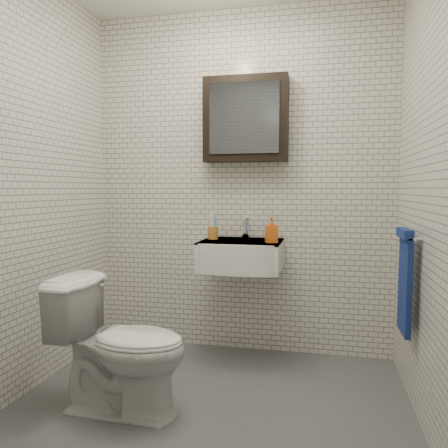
# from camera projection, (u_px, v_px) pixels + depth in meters

# --- Properties ---
(ground) EXTENTS (2.20, 2.00, 0.01)m
(ground) POSITION_uv_depth(u_px,v_px,m) (206.00, 413.00, 2.35)
(ground) COLOR #4A4C52
(ground) RESTS_ON ground
(room_shell) EXTENTS (2.22, 2.02, 2.51)m
(room_shell) POSITION_uv_depth(u_px,v_px,m) (205.00, 138.00, 2.23)
(room_shell) COLOR silver
(room_shell) RESTS_ON ground
(washbasin) EXTENTS (0.55, 0.50, 0.20)m
(washbasin) POSITION_uv_depth(u_px,v_px,m) (240.00, 255.00, 2.99)
(washbasin) COLOR white
(washbasin) RESTS_ON room_shell
(faucet) EXTENTS (0.06, 0.20, 0.15)m
(faucet) POSITION_uv_depth(u_px,v_px,m) (245.00, 229.00, 3.17)
(faucet) COLOR silver
(faucet) RESTS_ON washbasin
(mirror_cabinet) EXTENTS (0.60, 0.15, 0.60)m
(mirror_cabinet) POSITION_uv_depth(u_px,v_px,m) (246.00, 119.00, 3.10)
(mirror_cabinet) COLOR black
(mirror_cabinet) RESTS_ON room_shell
(towel_rail) EXTENTS (0.09, 0.30, 0.58)m
(towel_rail) POSITION_uv_depth(u_px,v_px,m) (405.00, 277.00, 2.40)
(towel_rail) COLOR silver
(towel_rail) RESTS_ON room_shell
(toothbrush_cup) EXTENTS (0.09, 0.09, 0.20)m
(toothbrush_cup) POSITION_uv_depth(u_px,v_px,m) (213.00, 232.00, 3.11)
(toothbrush_cup) COLOR #B9752E
(toothbrush_cup) RESTS_ON washbasin
(soap_bottle) EXTENTS (0.10, 0.10, 0.17)m
(soap_bottle) POSITION_uv_depth(u_px,v_px,m) (271.00, 230.00, 2.90)
(soap_bottle) COLOR #DC5B17
(soap_bottle) RESTS_ON washbasin
(toilet) EXTENTS (0.73, 0.43, 0.73)m
(toilet) POSITION_uv_depth(u_px,v_px,m) (121.00, 345.00, 2.35)
(toilet) COLOR white
(toilet) RESTS_ON ground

